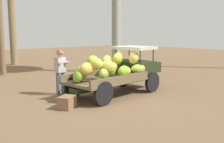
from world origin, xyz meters
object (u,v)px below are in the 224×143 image
Objects in this scene: truck at (119,70)px; wooden_crate at (67,102)px; loose_banana_bunch at (70,86)px; farmer at (60,69)px.

wooden_crate is at bearing -177.11° from truck.
wooden_crate is 1.12× the size of loose_banana_bunch.
truck reaches higher than wooden_crate.
loose_banana_bunch is at bearing 55.34° from wooden_crate.
farmer reaches higher than loose_banana_bunch.
farmer is 2.13m from wooden_crate.
loose_banana_bunch is (1.55, 2.25, -0.03)m from wooden_crate.
truck is at bearing 37.96° from farmer.
wooden_crate is 2.73m from loose_banana_bunch.
wooden_crate is at bearing -124.66° from loose_banana_bunch.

